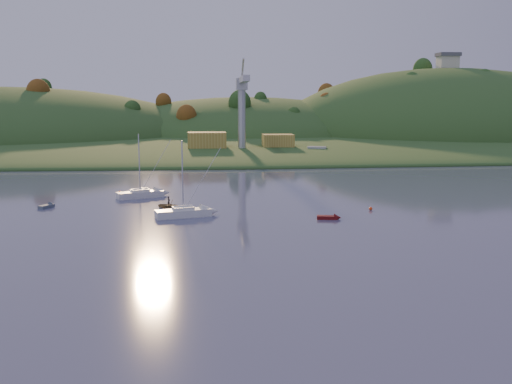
{
  "coord_description": "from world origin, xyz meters",
  "views": [
    {
      "loc": [
        -9.33,
        -43.9,
        16.02
      ],
      "look_at": [
        -1.93,
        34.84,
        3.44
      ],
      "focal_mm": 40.0,
      "sensor_mm": 36.0,
      "label": 1
    }
  ],
  "objects": [
    {
      "name": "far_shore",
      "position": [
        0.0,
        230.0,
        0.0
      ],
      "size": [
        620.0,
        220.0,
        1.5
      ],
      "primitive_type": "cube",
      "color": "#264E1F",
      "rests_on": "ground"
    },
    {
      "name": "hilltop_house",
      "position": [
        95.0,
        195.0,
        33.4
      ],
      "size": [
        9.0,
        7.0,
        6.45
      ],
      "color": "beige",
      "rests_on": "hill_right"
    },
    {
      "name": "paddler",
      "position": [
        -14.58,
        42.38,
        0.76
      ],
      "size": [
        0.54,
        0.65,
        1.52
      ],
      "primitive_type": "imported",
      "rotation": [
        0.0,
        0.0,
        1.2
      ],
      "color": "black",
      "rests_on": "ground"
    },
    {
      "name": "dock_crane",
      "position": [
        2.0,
        118.39,
        17.17
      ],
      "size": [
        3.2,
        28.0,
        20.3
      ],
      "color": "#B7B7BC",
      "rests_on": "wharf"
    },
    {
      "name": "shed_east",
      "position": [
        13.0,
        124.0,
        4.4
      ],
      "size": [
        9.0,
        7.0,
        4.0
      ],
      "primitive_type": "cube",
      "color": "#A98B38",
      "rests_on": "wharf"
    },
    {
      "name": "red_tender",
      "position": [
        8.28,
        31.65,
        0.24
      ],
      "size": [
        3.47,
        1.73,
        1.13
      ],
      "rotation": [
        0.0,
        0.0,
        -0.19
      ],
      "color": "#590C0D",
      "rests_on": "ground"
    },
    {
      "name": "shore_slope",
      "position": [
        0.0,
        165.0,
        0.0
      ],
      "size": [
        640.0,
        150.0,
        7.0
      ],
      "primitive_type": "ellipsoid",
      "color": "#264E1F",
      "rests_on": "ground"
    },
    {
      "name": "sailboat_far",
      "position": [
        -19.88,
        52.15,
        0.71
      ],
      "size": [
        8.04,
        5.06,
        10.74
      ],
      "rotation": [
        0.0,
        0.0,
        0.39
      ],
      "color": "silver",
      "rests_on": "ground"
    },
    {
      "name": "grey_dinghy",
      "position": [
        -32.92,
        44.63,
        0.22
      ],
      "size": [
        2.38,
        3.04,
        1.08
      ],
      "rotation": [
        0.0,
        0.0,
        1.05
      ],
      "color": "#525F6C",
      "rests_on": "ground"
    },
    {
      "name": "canoe",
      "position": [
        -14.58,
        42.38,
        0.34
      ],
      "size": [
        3.91,
        3.37,
        0.68
      ],
      "primitive_type": "imported",
      "rotation": [
        0.0,
        0.0,
        1.2
      ],
      "color": "olive",
      "rests_on": "ground"
    },
    {
      "name": "ground",
      "position": [
        0.0,
        0.0,
        0.0
      ],
      "size": [
        500.0,
        500.0,
        0.0
      ],
      "primitive_type": "plane",
      "color": "#3C4262",
      "rests_on": "ground"
    },
    {
      "name": "sailboat_near",
      "position": [
        -12.16,
        35.14,
        0.7
      ],
      "size": [
        8.06,
        4.23,
        10.71
      ],
      "rotation": [
        0.0,
        0.0,
        0.26
      ],
      "color": "silver",
      "rests_on": "ground"
    },
    {
      "name": "shed_west",
      "position": [
        -8.0,
        123.0,
        4.8
      ],
      "size": [
        11.0,
        8.0,
        4.8
      ],
      "primitive_type": "cube",
      "color": "#A98B38",
      "rests_on": "wharf"
    },
    {
      "name": "hill_center",
      "position": [
        10.0,
        210.0,
        0.0
      ],
      "size": [
        140.0,
        120.0,
        36.0
      ],
      "primitive_type": "ellipsoid",
      "color": "#264E1F",
      "rests_on": "ground"
    },
    {
      "name": "buoy_1",
      "position": [
        15.48,
        37.47,
        0.25
      ],
      "size": [
        0.5,
        0.5,
        0.5
      ],
      "primitive_type": "sphere",
      "color": "#F83C0D",
      "rests_on": "ground"
    },
    {
      "name": "hill_right",
      "position": [
        95.0,
        195.0,
        0.0
      ],
      "size": [
        150.0,
        130.0,
        60.0
      ],
      "primitive_type": "ellipsoid",
      "color": "#264E1F",
      "rests_on": "ground"
    },
    {
      "name": "buoy_2",
      "position": [
        -23.96,
        56.89,
        0.25
      ],
      "size": [
        0.5,
        0.5,
        0.5
      ],
      "primitive_type": "sphere",
      "color": "#F83C0D",
      "rests_on": "ground"
    },
    {
      "name": "wharf",
      "position": [
        5.0,
        122.0,
        1.2
      ],
      "size": [
        42.0,
        16.0,
        2.4
      ],
      "primitive_type": "cube",
      "color": "slate",
      "rests_on": "ground"
    },
    {
      "name": "work_vessel",
      "position": [
        23.57,
        118.0,
        1.14
      ],
      "size": [
        13.21,
        7.96,
        3.2
      ],
      "rotation": [
        0.0,
        0.0,
        -0.3
      ],
      "color": "slate",
      "rests_on": "ground"
    },
    {
      "name": "hillside_trees",
      "position": [
        0.0,
        185.0,
        0.0
      ],
      "size": [
        280.0,
        50.0,
        32.0
      ],
      "primitive_type": null,
      "color": "#234518",
      "rests_on": "ground"
    },
    {
      "name": "hill_left",
      "position": [
        -90.0,
        200.0,
        0.0
      ],
      "size": [
        170.0,
        140.0,
        44.0
      ],
      "primitive_type": "ellipsoid",
      "color": "#264E1F",
      "rests_on": "ground"
    }
  ]
}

